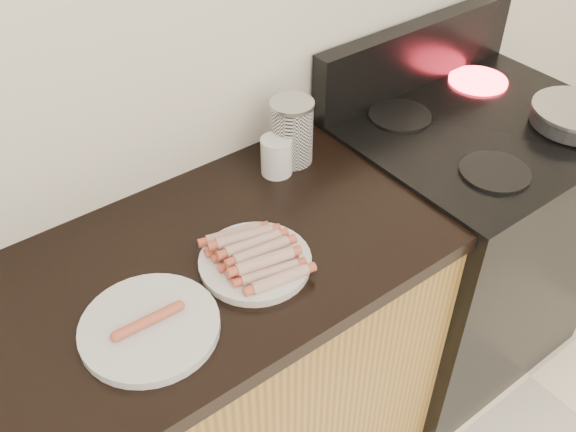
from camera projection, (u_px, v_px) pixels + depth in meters
wall_back at (169, 24)px, 1.40m from camera, size 4.00×0.04×2.60m
stove at (458, 241)px, 2.11m from camera, size 0.76×0.65×0.91m
stove_panel at (417, 54)px, 1.92m from camera, size 0.76×0.06×0.20m
burner_near_left at (495, 172)px, 1.63m from camera, size 0.18×0.18×0.01m
burner_near_right at (574, 128)px, 1.79m from camera, size 0.18×0.18×0.01m
burner_far_left at (400, 116)px, 1.83m from camera, size 0.18×0.18×0.01m
burner_far_right at (478, 80)px, 1.99m from camera, size 0.18×0.18×0.01m
main_plate at (255, 264)px, 1.39m from camera, size 0.32×0.32×0.02m
side_plate at (150, 327)px, 1.25m from camera, size 0.31×0.31×0.02m
hotdog_pile at (255, 254)px, 1.37m from camera, size 0.13×0.23×0.05m
plain_sausages at (148, 320)px, 1.24m from camera, size 0.14×0.03×0.02m
canister at (292, 132)px, 1.64m from camera, size 0.11×0.11×0.17m
mug at (277, 156)px, 1.62m from camera, size 0.08×0.08×0.10m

